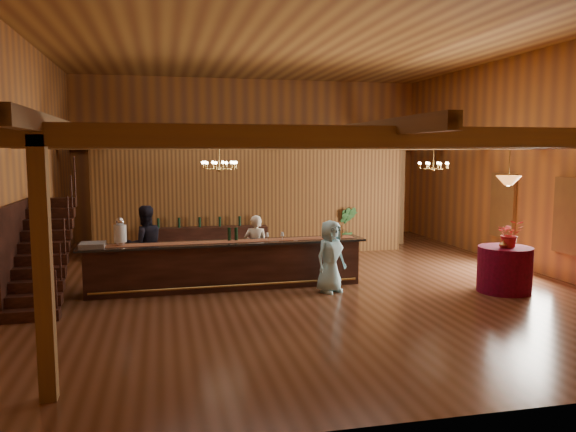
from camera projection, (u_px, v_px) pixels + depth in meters
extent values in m
plane|color=brown|center=(300.00, 281.00, 13.14)|extent=(14.00, 14.00, 0.00)
plane|color=#B07E39|center=(300.00, 39.00, 12.52)|extent=(14.00, 14.00, 0.00)
cube|color=#AD682C|center=(252.00, 159.00, 19.61)|extent=(12.00, 0.10, 5.50)
cube|color=#AD682C|center=(456.00, 175.00, 6.05)|extent=(12.00, 0.10, 5.50)
cube|color=#AD682C|center=(17.00, 164.00, 11.52)|extent=(0.10, 14.00, 5.50)
cube|color=#AD682C|center=(531.00, 162.00, 14.14)|extent=(0.10, 14.00, 5.50)
cube|color=brown|center=(399.00, 137.00, 7.45)|extent=(11.90, 0.20, 0.28)
cube|color=brown|center=(341.00, 140.00, 9.87)|extent=(11.90, 0.20, 0.28)
cube|color=brown|center=(305.00, 143.00, 12.29)|extent=(11.90, 0.20, 0.28)
cube|color=brown|center=(282.00, 144.00, 14.72)|extent=(11.90, 0.20, 0.28)
cube|color=brown|center=(265.00, 145.00, 17.14)|extent=(11.90, 0.20, 0.28)
cube|color=brown|center=(253.00, 146.00, 19.37)|extent=(11.90, 0.20, 0.28)
cube|color=brown|center=(92.00, 136.00, 11.78)|extent=(0.18, 13.90, 0.22)
cube|color=brown|center=(300.00, 137.00, 12.76)|extent=(0.18, 13.90, 0.22)
cube|color=brown|center=(478.00, 138.00, 13.75)|extent=(0.18, 13.90, 0.22)
cube|color=brown|center=(113.00, 200.00, 16.34)|extent=(0.20, 0.20, 3.20)
cube|color=brown|center=(400.00, 195.00, 18.31)|extent=(0.20, 0.20, 3.20)
cube|color=brown|center=(43.00, 271.00, 6.65)|extent=(0.20, 0.20, 3.20)
cube|color=brown|center=(254.00, 202.00, 16.25)|extent=(9.00, 0.18, 3.10)
cube|color=white|center=(571.00, 216.00, 12.72)|extent=(0.12, 1.05, 1.75)
cube|color=white|center=(503.00, 206.00, 15.24)|extent=(0.12, 1.05, 1.75)
cube|color=#412017|center=(30.00, 315.00, 10.00)|extent=(1.00, 0.28, 0.20)
cube|color=#412017|center=(33.00, 300.00, 10.25)|extent=(1.00, 0.28, 0.20)
cube|color=#412017|center=(36.00, 286.00, 10.50)|extent=(1.00, 0.28, 0.20)
cube|color=#412017|center=(39.00, 272.00, 10.75)|extent=(1.00, 0.28, 0.20)
cube|color=#412017|center=(41.00, 260.00, 11.00)|extent=(1.00, 0.28, 0.20)
cube|color=#412017|center=(43.00, 247.00, 11.25)|extent=(1.00, 0.28, 0.20)
cube|color=#412017|center=(46.00, 235.00, 11.49)|extent=(1.00, 0.28, 0.20)
cube|color=#412017|center=(48.00, 224.00, 11.74)|extent=(1.00, 0.28, 0.20)
cube|color=#412017|center=(50.00, 213.00, 11.99)|extent=(1.00, 0.28, 0.20)
cube|color=#412017|center=(52.00, 203.00, 12.24)|extent=(1.00, 0.28, 0.20)
cube|color=#412017|center=(289.00, 226.00, 18.63)|extent=(1.20, 0.60, 1.10)
cube|color=#9C6833|center=(198.00, 230.00, 17.98)|extent=(1.00, 0.60, 1.00)
cube|color=#412017|center=(227.00, 266.00, 12.34)|extent=(5.95, 0.79, 0.99)
cube|color=black|center=(226.00, 243.00, 12.28)|extent=(6.25, 0.92, 0.05)
cube|color=maroon|center=(226.00, 242.00, 12.27)|extent=(5.85, 0.54, 0.01)
cylinder|color=#AD8842|center=(229.00, 286.00, 11.99)|extent=(5.74, 0.19, 0.05)
cylinder|color=silver|center=(121.00, 244.00, 11.78)|extent=(0.18, 0.18, 0.08)
cylinder|color=silver|center=(120.00, 233.00, 11.75)|extent=(0.26, 0.26, 0.36)
sphere|color=silver|center=(120.00, 222.00, 11.73)|extent=(0.18, 0.18, 0.18)
cube|color=gray|center=(92.00, 245.00, 11.55)|extent=(0.50, 0.50, 0.10)
cube|color=#9C6833|center=(329.00, 232.00, 12.78)|extent=(0.06, 0.06, 0.30)
cube|color=#9C6833|center=(340.00, 231.00, 12.84)|extent=(0.06, 0.06, 0.30)
cylinder|color=#9C6833|center=(335.00, 230.00, 12.81)|extent=(0.24, 0.24, 0.24)
cylinder|color=black|center=(229.00, 234.00, 12.39)|extent=(0.07, 0.07, 0.30)
cylinder|color=black|center=(236.00, 234.00, 12.43)|extent=(0.07, 0.07, 0.30)
cube|color=#412017|center=(210.00, 243.00, 15.82)|extent=(3.25, 0.76, 0.91)
cylinder|color=maroon|center=(505.00, 269.00, 12.04)|extent=(1.13, 1.13, 0.98)
cylinder|color=#AD8842|center=(219.00, 156.00, 12.82)|extent=(0.02, 0.02, 0.59)
sphere|color=#AD8842|center=(220.00, 169.00, 12.86)|extent=(0.12, 0.12, 0.12)
torus|color=#AD8842|center=(219.00, 165.00, 12.84)|extent=(0.80, 0.80, 0.04)
cylinder|color=#AD8842|center=(434.00, 157.00, 14.79)|extent=(0.02, 0.02, 0.65)
sphere|color=#AD8842|center=(433.00, 169.00, 14.83)|extent=(0.12, 0.12, 0.12)
torus|color=#AD8842|center=(433.00, 165.00, 14.82)|extent=(0.80, 0.80, 0.04)
cylinder|color=#AD8842|center=(509.00, 161.00, 11.78)|extent=(0.02, 0.02, 0.80)
cone|color=orange|center=(509.00, 180.00, 11.83)|extent=(0.52, 0.52, 0.20)
imported|color=white|center=(256.00, 248.00, 13.12)|extent=(0.64, 0.52, 1.54)
imported|color=black|center=(145.00, 245.00, 12.70)|extent=(1.03, 0.90, 1.80)
imported|color=#9CDCEB|center=(330.00, 256.00, 11.98)|extent=(0.90, 0.79, 1.56)
imported|color=#235223|center=(345.00, 229.00, 16.97)|extent=(0.90, 0.81, 1.36)
imported|color=#B32021|center=(510.00, 234.00, 11.88)|extent=(0.67, 0.63, 0.59)
imported|color=#AD8842|center=(503.00, 242.00, 11.83)|extent=(0.17, 0.17, 0.27)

